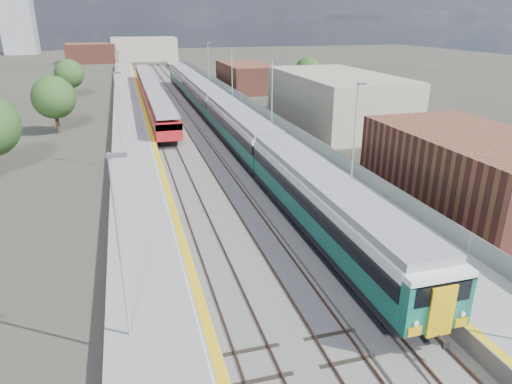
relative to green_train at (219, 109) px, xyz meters
name	(u,v)px	position (x,y,z in m)	size (l,w,h in m)	color
ground	(204,124)	(-1.50, 2.64, -2.38)	(320.00, 320.00, 0.00)	#47443A
ballast_bed	(184,121)	(-3.75, 5.14, -2.35)	(10.50, 155.00, 0.06)	#565451
tracks	(187,117)	(-3.15, 6.82, -2.28)	(8.96, 160.00, 0.17)	#4C3323
platform_right	(239,114)	(3.78, 5.13, -1.85)	(4.70, 155.00, 8.52)	slate
platform_left	(131,120)	(-10.55, 5.13, -1.87)	(4.30, 155.00, 8.52)	slate
buildings	(86,26)	(-19.62, 91.24, 8.32)	(72.00, 185.50, 40.00)	brown
green_train	(219,109)	(0.00, 0.00, 0.00)	(3.07, 85.49, 3.38)	black
red_train	(151,92)	(-7.00, 18.78, -0.33)	(2.75, 55.79, 3.47)	black
tree_b	(54,97)	(-18.93, 2.40, 1.82)	(4.93, 4.93, 6.68)	#382619
tree_c	(69,74)	(-19.60, 28.65, 1.67)	(4.75, 4.75, 6.44)	#382619
tree_d	(308,70)	(21.60, 24.59, 1.56)	(4.62, 4.62, 6.26)	#382619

